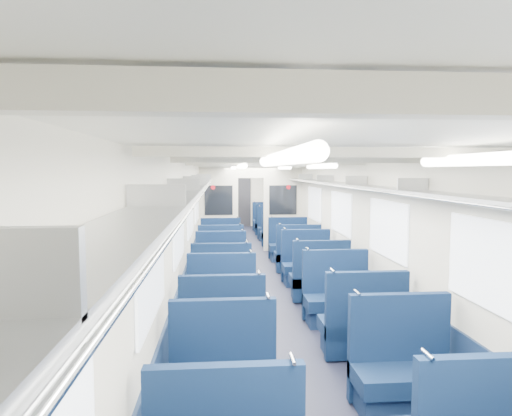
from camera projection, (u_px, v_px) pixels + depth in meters
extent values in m
cube|color=black|center=(263.00, 282.00, 8.85)|extent=(2.80, 18.00, 0.01)
cube|color=silver|center=(263.00, 163.00, 8.65)|extent=(2.80, 18.00, 0.01)
cube|color=#BCB9A8|center=(191.00, 224.00, 8.64)|extent=(0.02, 18.00, 2.35)
cube|color=#111F39|center=(193.00, 266.00, 8.71)|extent=(0.03, 17.90, 0.70)
cube|color=#BCB9A8|center=(333.00, 222.00, 8.87)|extent=(0.02, 18.00, 2.35)
cube|color=#111F39|center=(332.00, 263.00, 8.93)|extent=(0.03, 17.90, 0.70)
cube|color=#BCB9A8|center=(241.00, 197.00, 17.69)|extent=(2.80, 0.02, 2.35)
cube|color=#B2B5BA|center=(200.00, 183.00, 8.59)|extent=(0.34, 17.40, 0.04)
cylinder|color=silver|center=(210.00, 184.00, 8.60)|extent=(0.02, 17.40, 0.02)
cube|color=#B2B5BA|center=(157.00, 196.00, 2.62)|extent=(0.34, 0.03, 0.14)
cube|color=#B2B5BA|center=(184.00, 185.00, 4.61)|extent=(0.34, 0.03, 0.14)
cube|color=#B2B5BA|center=(194.00, 181.00, 6.59)|extent=(0.34, 0.03, 0.14)
cube|color=#B2B5BA|center=(200.00, 178.00, 8.58)|extent=(0.34, 0.03, 0.14)
cube|color=#B2B5BA|center=(204.00, 177.00, 10.57)|extent=(0.34, 0.03, 0.14)
cube|color=#B2B5BA|center=(206.00, 176.00, 12.55)|extent=(0.34, 0.03, 0.14)
cube|color=#B2B5BA|center=(208.00, 175.00, 14.54)|extent=(0.34, 0.03, 0.14)
cube|color=#B2B5BA|center=(209.00, 175.00, 16.52)|extent=(0.34, 0.03, 0.14)
cube|color=#B2B5BA|center=(325.00, 182.00, 8.78)|extent=(0.34, 17.40, 0.04)
cylinder|color=silver|center=(316.00, 183.00, 8.77)|extent=(0.02, 17.40, 0.02)
cube|color=#B2B5BA|center=(413.00, 185.00, 4.80)|extent=(0.34, 0.03, 0.14)
cube|color=#B2B5BA|center=(356.00, 180.00, 6.79)|extent=(0.34, 0.03, 0.14)
cube|color=#B2B5BA|center=(325.00, 178.00, 8.78)|extent=(0.34, 0.03, 0.14)
cube|color=#B2B5BA|center=(306.00, 177.00, 10.76)|extent=(0.34, 0.03, 0.14)
cube|color=#B2B5BA|center=(292.00, 176.00, 12.75)|extent=(0.34, 0.03, 0.14)
cube|color=#B2B5BA|center=(282.00, 175.00, 14.74)|extent=(0.34, 0.03, 0.14)
cube|color=#B2B5BA|center=(275.00, 175.00, 16.72)|extent=(0.34, 0.03, 0.14)
cube|color=white|center=(152.00, 272.00, 3.45)|extent=(0.02, 1.30, 0.75)
cube|color=white|center=(179.00, 231.00, 5.74)|extent=(0.02, 1.30, 0.75)
cube|color=white|center=(190.00, 214.00, 8.02)|extent=(0.02, 1.30, 0.75)
cube|color=white|center=(197.00, 204.00, 10.31)|extent=(0.02, 1.30, 0.75)
cube|color=white|center=(201.00, 197.00, 13.09)|extent=(0.02, 1.30, 0.75)
cube|color=white|center=(204.00, 193.00, 15.37)|extent=(0.02, 1.30, 0.75)
cube|color=white|center=(492.00, 266.00, 3.68)|extent=(0.02, 1.30, 0.75)
cube|color=white|center=(387.00, 229.00, 5.96)|extent=(0.02, 1.30, 0.75)
cube|color=white|center=(341.00, 213.00, 8.25)|extent=(0.02, 1.30, 0.75)
cube|color=white|center=(314.00, 204.00, 10.53)|extent=(0.02, 1.30, 0.75)
cube|color=white|center=(295.00, 197.00, 13.31)|extent=(0.02, 1.30, 0.75)
cube|color=white|center=(284.00, 193.00, 15.60)|extent=(0.02, 1.30, 0.75)
cube|color=beige|center=(361.00, 152.00, 2.70)|extent=(2.70, 0.06, 0.06)
cube|color=beige|center=(301.00, 160.00, 4.68)|extent=(2.70, 0.06, 0.06)
cube|color=beige|center=(276.00, 163.00, 6.67)|extent=(2.70, 0.06, 0.06)
cube|color=beige|center=(263.00, 165.00, 8.66)|extent=(2.70, 0.06, 0.06)
cube|color=beige|center=(255.00, 166.00, 10.64)|extent=(2.70, 0.06, 0.06)
cube|color=beige|center=(250.00, 167.00, 12.63)|extent=(2.70, 0.06, 0.06)
cube|color=beige|center=(245.00, 167.00, 14.62)|extent=(2.70, 0.06, 0.06)
cube|color=beige|center=(242.00, 168.00, 16.60)|extent=(2.70, 0.06, 0.06)
cylinder|color=white|center=(282.00, 158.00, 2.16)|extent=(0.07, 1.60, 0.07)
cylinder|color=white|center=(241.00, 166.00, 6.13)|extent=(0.07, 1.60, 0.07)
cylinder|color=white|center=(233.00, 168.00, 9.61)|extent=(0.07, 1.60, 0.07)
cylinder|color=white|center=(229.00, 169.00, 14.08)|extent=(0.07, 1.60, 0.07)
cylinder|color=white|center=(499.00, 159.00, 2.25)|extent=(0.07, 1.60, 0.07)
cylinder|color=white|center=(320.00, 166.00, 6.22)|extent=(0.07, 1.60, 0.07)
cylinder|color=white|center=(284.00, 168.00, 9.70)|extent=(0.07, 1.60, 0.07)
cylinder|color=white|center=(264.00, 169.00, 14.17)|extent=(0.07, 1.60, 0.07)
cube|color=black|center=(241.00, 201.00, 17.64)|extent=(0.75, 0.06, 2.00)
cube|color=beige|center=(219.00, 208.00, 12.13)|extent=(1.05, 0.08, 2.35)
cube|color=black|center=(219.00, 200.00, 12.06)|extent=(0.76, 0.02, 0.80)
cylinder|color=red|center=(213.00, 187.00, 12.01)|extent=(0.12, 0.01, 0.12)
cube|color=beige|center=(283.00, 208.00, 12.27)|extent=(1.05, 0.08, 2.35)
cube|color=black|center=(283.00, 200.00, 12.20)|extent=(0.76, 0.02, 0.80)
cylinder|color=red|center=(288.00, 187.00, 12.18)|extent=(0.12, 0.01, 0.12)
cube|color=beige|center=(251.00, 172.00, 12.11)|extent=(0.70, 0.08, 0.35)
cylinder|color=silver|center=(292.00, 359.00, 2.69)|extent=(0.02, 0.15, 0.02)
cylinder|color=silver|center=(428.00, 355.00, 2.75)|extent=(0.02, 0.15, 0.02)
cube|color=#0E2245|center=(223.00, 387.00, 3.87)|extent=(0.97, 0.51, 0.17)
cube|color=#0E1D39|center=(224.00, 410.00, 3.89)|extent=(0.89, 0.40, 0.25)
cube|color=#0E2245|center=(223.00, 355.00, 4.06)|extent=(0.97, 0.09, 1.03)
cylinder|color=silver|center=(268.00, 296.00, 4.04)|extent=(0.02, 0.15, 0.02)
cube|color=#0E2245|center=(407.00, 377.00, 4.05)|extent=(0.97, 0.51, 0.17)
cube|color=#0E1D39|center=(406.00, 399.00, 4.07)|extent=(0.89, 0.40, 0.25)
cube|color=#0E2245|center=(398.00, 347.00, 4.24)|extent=(0.97, 0.09, 1.03)
cylinder|color=silver|center=(357.00, 292.00, 4.16)|extent=(0.02, 0.15, 0.02)
cube|color=#0E2245|center=(222.00, 331.00, 5.21)|extent=(0.97, 0.51, 0.17)
cube|color=#0E1D39|center=(222.00, 349.00, 5.22)|extent=(0.89, 0.40, 0.25)
cube|color=#0E2245|center=(222.00, 320.00, 4.98)|extent=(0.97, 0.09, 1.03)
cylinder|color=silver|center=(259.00, 272.00, 4.97)|extent=(0.02, 0.15, 0.02)
cube|color=#0E2245|center=(361.00, 326.00, 5.38)|extent=(0.97, 0.51, 0.17)
cube|color=#0E1D39|center=(360.00, 343.00, 5.39)|extent=(0.89, 0.40, 0.25)
cube|color=#0E2245|center=(367.00, 315.00, 5.15)|extent=(0.97, 0.09, 1.03)
cylinder|color=silver|center=(332.00, 270.00, 5.08)|extent=(0.02, 0.15, 0.02)
cube|color=#0E2245|center=(222.00, 308.00, 6.11)|extent=(0.97, 0.51, 0.17)
cube|color=#0E1D39|center=(222.00, 322.00, 6.13)|extent=(0.89, 0.40, 0.25)
cube|color=#0E2245|center=(222.00, 289.00, 6.30)|extent=(0.97, 0.09, 1.03)
cylinder|color=silver|center=(251.00, 251.00, 6.29)|extent=(0.02, 0.15, 0.02)
cube|color=#0E2245|center=(338.00, 302.00, 6.38)|extent=(0.97, 0.51, 0.17)
cube|color=#0E1D39|center=(338.00, 316.00, 6.40)|extent=(0.89, 0.40, 0.25)
cube|color=#0E2245|center=(335.00, 284.00, 6.57)|extent=(0.97, 0.09, 1.03)
cylinder|color=silver|center=(308.00, 249.00, 6.49)|extent=(0.02, 0.15, 0.02)
cube|color=#0E2245|center=(221.00, 284.00, 7.37)|extent=(0.97, 0.51, 0.17)
cube|color=#0E1D39|center=(222.00, 297.00, 7.39)|extent=(0.89, 0.40, 0.25)
cube|color=#0E2245|center=(221.00, 275.00, 7.15)|extent=(0.97, 0.09, 1.03)
cylinder|color=silver|center=(247.00, 242.00, 7.13)|extent=(0.02, 0.15, 0.02)
cube|color=#0E2245|center=(319.00, 280.00, 7.65)|extent=(0.97, 0.51, 0.17)
cube|color=#0E1D39|center=(318.00, 292.00, 7.67)|extent=(0.89, 0.40, 0.25)
cube|color=#0E2245|center=(321.00, 271.00, 7.43)|extent=(0.97, 0.09, 1.03)
cylinder|color=silver|center=(297.00, 239.00, 7.35)|extent=(0.02, 0.15, 0.02)
cube|color=#0E2245|center=(221.00, 271.00, 8.38)|extent=(0.97, 0.51, 0.17)
cube|color=#0E1D39|center=(221.00, 281.00, 8.40)|extent=(0.89, 0.40, 0.25)
cube|color=#0E2245|center=(221.00, 258.00, 8.57)|extent=(0.97, 0.09, 1.03)
cylinder|color=silver|center=(242.00, 230.00, 8.56)|extent=(0.02, 0.15, 0.02)
cube|color=#0E2245|center=(307.00, 268.00, 8.62)|extent=(0.97, 0.51, 0.17)
cube|color=#0E1D39|center=(307.00, 278.00, 8.63)|extent=(0.89, 0.40, 0.25)
cube|color=#0E2245|center=(305.00, 255.00, 8.81)|extent=(0.97, 0.09, 1.03)
cylinder|color=silver|center=(285.00, 229.00, 8.73)|extent=(0.02, 0.15, 0.02)
cube|color=#0E2245|center=(221.00, 257.00, 9.73)|extent=(0.97, 0.51, 0.17)
cube|color=#0E1D39|center=(221.00, 266.00, 9.75)|extent=(0.89, 0.40, 0.25)
cube|color=#0E2245|center=(221.00, 249.00, 9.51)|extent=(0.97, 0.09, 1.03)
cylinder|color=silver|center=(240.00, 224.00, 9.50)|extent=(0.02, 0.15, 0.02)
cube|color=#0E2245|center=(297.00, 256.00, 9.79)|extent=(0.97, 0.51, 0.17)
cube|color=#0E1D39|center=(297.00, 265.00, 9.81)|extent=(0.89, 0.40, 0.25)
cube|color=#0E2245|center=(299.00, 249.00, 9.57)|extent=(0.97, 0.09, 1.03)
cylinder|color=silver|center=(280.00, 224.00, 9.49)|extent=(0.02, 0.15, 0.02)
cube|color=#0E2245|center=(221.00, 249.00, 10.74)|extent=(0.97, 0.51, 0.17)
cube|color=#0E1D39|center=(221.00, 257.00, 10.76)|extent=(0.89, 0.40, 0.25)
cube|color=#0E2245|center=(221.00, 239.00, 10.93)|extent=(0.97, 0.09, 1.03)
cylinder|color=silver|center=(237.00, 217.00, 10.92)|extent=(0.02, 0.15, 0.02)
cube|color=#0E2245|center=(289.00, 247.00, 10.92)|extent=(0.97, 0.51, 0.17)
cube|color=#0E1D39|center=(289.00, 256.00, 10.93)|extent=(0.89, 0.40, 0.25)
cube|color=#0E2245|center=(288.00, 238.00, 11.10)|extent=(0.97, 0.09, 1.03)
cylinder|color=silver|center=(271.00, 217.00, 11.03)|extent=(0.02, 0.15, 0.02)
cube|color=#0E2245|center=(221.00, 236.00, 12.86)|extent=(0.97, 0.51, 0.17)
cube|color=#0E1D39|center=(221.00, 243.00, 12.87)|extent=(0.89, 0.40, 0.25)
cube|color=#0E2245|center=(220.00, 230.00, 12.63)|extent=(0.97, 0.09, 1.03)
cylinder|color=silver|center=(235.00, 211.00, 12.62)|extent=(0.02, 0.15, 0.02)
cube|color=#0E2245|center=(277.00, 235.00, 13.10)|extent=(0.97, 0.51, 0.17)
cube|color=#0E1D39|center=(277.00, 242.00, 13.11)|extent=(0.89, 0.40, 0.25)
cube|color=#0E2245|center=(278.00, 229.00, 12.87)|extent=(0.97, 0.09, 1.03)
cylinder|color=silver|center=(264.00, 210.00, 12.80)|extent=(0.02, 0.15, 0.02)
cube|color=#0E2245|center=(220.00, 231.00, 13.90)|extent=(0.97, 0.51, 0.17)
cube|color=#0E1D39|center=(220.00, 237.00, 13.92)|extent=(0.89, 0.40, 0.25)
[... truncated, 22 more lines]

